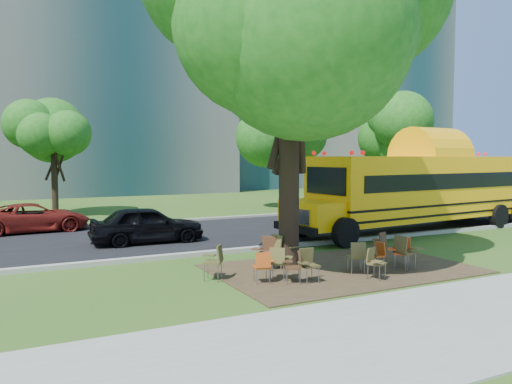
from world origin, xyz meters
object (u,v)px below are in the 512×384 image
main_tree (290,41)px  chair_10 (281,248)px  chair_9 (267,249)px  chair_4 (358,254)px  chair_14 (401,250)px  chair_13 (379,242)px  chair_12 (400,247)px  chair_2 (295,264)px  chair_7 (405,249)px  chair_1 (279,260)px  chair_5 (375,260)px  chair_6 (377,253)px  school_bus (428,188)px  chair_11 (371,252)px  bg_car_red (34,218)px  chair_0 (263,264)px  black_car (147,225)px  chair_8 (215,258)px  chair_3 (308,262)px

main_tree → chair_10: bearing=171.5°
chair_9 → chair_10: 0.40m
chair_4 → chair_9: (-1.88, 1.55, 0.03)m
chair_14 → chair_13: bearing=-58.9°
chair_12 → chair_14: chair_14 is taller
main_tree → chair_2: 5.97m
chair_7 → chair_9: (-3.26, 1.81, -0.03)m
chair_1 → chair_13: (4.07, 1.01, -0.02)m
chair_7 → chair_14: 0.21m
chair_2 → chair_13: bearing=-43.3°
chair_5 → chair_6: chair_5 is taller
chair_9 → chair_10: (0.39, -0.08, 0.03)m
school_bus → chair_1: school_bus is taller
chair_6 → chair_11: size_ratio=0.89×
chair_13 → chair_2: bearing=-179.8°
main_tree → school_bus: bearing=22.5°
chair_11 → main_tree: bearing=89.9°
chair_2 → bg_car_red: bg_car_red is taller
chair_9 → chair_12: bearing=-150.9°
chair_6 → chair_9: 3.00m
chair_1 → chair_12: 3.97m
chair_4 → chair_12: size_ratio=1.06×
chair_0 → chair_1: chair_1 is taller
chair_4 → chair_6: (0.78, 0.17, -0.06)m
chair_10 → black_car: (-2.27, 5.67, 0.08)m
chair_14 → black_car: 8.89m
chair_12 → bg_car_red: (-9.03, 11.49, 0.09)m
chair_8 → bg_car_red: 11.37m
chair_13 → black_car: (-5.65, 5.79, 0.17)m
chair_4 → black_car: (-3.76, 7.15, 0.14)m
black_car → chair_13: bearing=-134.2°
chair_1 → chair_10: (0.69, 1.12, 0.07)m
chair_5 → chair_11: chair_11 is taller
main_tree → bg_car_red: size_ratio=2.27×
chair_3 → chair_8: (-1.92, 1.26, 0.03)m
chair_14 → chair_8: bearing=35.9°
chair_0 → chair_8: chair_8 is taller
chair_3 → chair_7: size_ratio=0.88×
school_bus → chair_4: size_ratio=14.83×
main_tree → chair_6: size_ratio=12.67×
chair_9 → chair_14: chair_9 is taller
chair_2 → chair_9: bearing=21.6°
chair_5 → chair_10: bearing=-78.4°
chair_11 → chair_14: chair_14 is taller
chair_3 → chair_4: size_ratio=0.97×
chair_3 → chair_9: bearing=-80.6°
chair_8 → chair_3: bearing=-87.7°
chair_7 → chair_8: bearing=-110.2°
chair_1 → chair_3: 0.74m
chair_3 → chair_1: bearing=-43.7°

